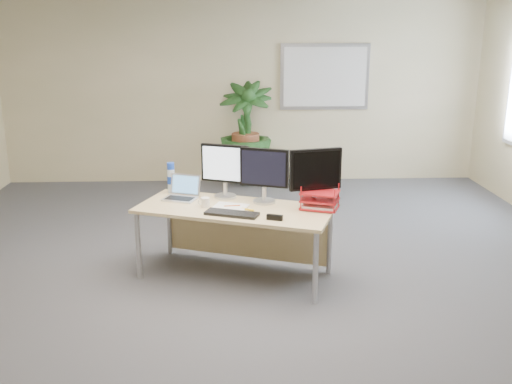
{
  "coord_description": "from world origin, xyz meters",
  "views": [
    {
      "loc": [
        -0.16,
        -4.42,
        2.22
      ],
      "look_at": [
        0.04,
        0.35,
        0.85
      ],
      "focal_mm": 40.0,
      "sensor_mm": 36.0,
      "label": 1
    }
  ],
  "objects_px": {
    "monitor_right": "(264,172)",
    "laptop": "(182,192)",
    "floor_plant": "(245,135)",
    "desk": "(238,219)",
    "monitor_left": "(225,168)"
  },
  "relations": [
    {
      "from": "monitor_right",
      "to": "laptop",
      "type": "bearing_deg",
      "value": 167.41
    },
    {
      "from": "desk",
      "to": "monitor_left",
      "type": "bearing_deg",
      "value": 116.92
    },
    {
      "from": "monitor_left",
      "to": "monitor_right",
      "type": "distance_m",
      "value": 0.41
    },
    {
      "from": "monitor_left",
      "to": "laptop",
      "type": "bearing_deg",
      "value": -178.88
    },
    {
      "from": "laptop",
      "to": "floor_plant",
      "type": "bearing_deg",
      "value": 76.97
    },
    {
      "from": "monitor_right",
      "to": "laptop",
      "type": "height_order",
      "value": "monitor_right"
    },
    {
      "from": "monitor_right",
      "to": "laptop",
      "type": "relative_size",
      "value": 1.37
    },
    {
      "from": "floor_plant",
      "to": "laptop",
      "type": "height_order",
      "value": "floor_plant"
    },
    {
      "from": "floor_plant",
      "to": "desk",
      "type": "bearing_deg",
      "value": -92.67
    },
    {
      "from": "floor_plant",
      "to": "laptop",
      "type": "bearing_deg",
      "value": -103.03
    },
    {
      "from": "floor_plant",
      "to": "monitor_right",
      "type": "xyz_separation_m",
      "value": [
        0.1,
        -3.07,
        0.21
      ]
    },
    {
      "from": "floor_plant",
      "to": "laptop",
      "type": "xyz_separation_m",
      "value": [
        -0.67,
        -2.9,
        -0.02
      ]
    },
    {
      "from": "monitor_left",
      "to": "monitor_right",
      "type": "bearing_deg",
      "value": -26.31
    },
    {
      "from": "floor_plant",
      "to": "monitor_left",
      "type": "distance_m",
      "value": 2.91
    },
    {
      "from": "monitor_left",
      "to": "monitor_right",
      "type": "height_order",
      "value": "monitor_left"
    }
  ]
}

